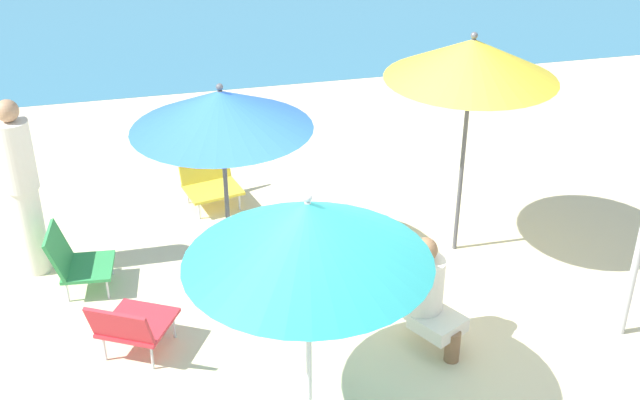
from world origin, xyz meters
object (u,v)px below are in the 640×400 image
object	(u,v)px
umbrella_blue	(221,110)
person_b	(427,293)
beach_chair_c	(74,260)
umbrella_yellow	(472,59)
beach_chair_d	(131,324)
beach_chair_b	(209,179)
person_a	(23,188)
umbrella_teal	(308,233)

from	to	relation	value
umbrella_blue	person_b	size ratio (longest dim) A/B	1.91
beach_chair_c	person_b	world-z (taller)	person_b
umbrella_yellow	beach_chair_d	xyz separation A→B (m)	(-3.06, -0.91, -1.59)
umbrella_yellow	umbrella_blue	world-z (taller)	umbrella_yellow
umbrella_yellow	beach_chair_b	xyz separation A→B (m)	(-2.18, 1.50, -1.62)
umbrella_yellow	person_a	size ratio (longest dim) A/B	1.28
umbrella_yellow	umbrella_blue	xyz separation A→B (m)	(-2.15, 0.13, -0.31)
beach_chair_b	beach_chair_d	bearing A→B (deg)	-32.48
beach_chair_d	person_a	xyz separation A→B (m)	(-0.82, 1.48, 0.54)
umbrella_teal	person_b	bearing A→B (deg)	26.00
beach_chair_b	beach_chair_c	bearing A→B (deg)	-57.27
person_a	umbrella_blue	bearing A→B (deg)	-179.86
beach_chair_c	beach_chair_d	distance (m)	1.16
person_a	beach_chair_d	bearing A→B (deg)	133.54
umbrella_yellow	person_a	bearing A→B (deg)	171.67
umbrella_teal	beach_chair_b	distance (m)	3.53
umbrella_teal	beach_chair_c	world-z (taller)	umbrella_teal
beach_chair_b	umbrella_yellow	bearing A→B (deg)	43.14
umbrella_teal	beach_chair_d	world-z (taller)	umbrella_teal
beach_chair_c	person_a	bearing A→B (deg)	137.99
person_a	person_b	world-z (taller)	person_a
umbrella_blue	beach_chair_b	distance (m)	1.90
umbrella_teal	beach_chair_d	size ratio (longest dim) A/B	2.34
umbrella_blue	umbrella_teal	size ratio (longest dim) A/B	1.03
beach_chair_d	umbrella_teal	bearing A→B (deg)	-97.71
beach_chair_b	beach_chair_c	world-z (taller)	beach_chair_c
person_a	beach_chair_b	bearing A→B (deg)	-136.98
beach_chair_c	person_b	size ratio (longest dim) A/B	0.63
beach_chair_b	beach_chair_c	distance (m)	1.89
umbrella_yellow	person_a	xyz separation A→B (m)	(-3.88, 0.57, -1.05)
umbrella_teal	umbrella_blue	bearing A→B (deg)	98.66
umbrella_blue	umbrella_teal	xyz separation A→B (m)	(0.29, -1.93, -0.11)
beach_chair_d	person_a	size ratio (longest dim) A/B	0.45
person_b	beach_chair_b	bearing A→B (deg)	178.59
beach_chair_b	beach_chair_d	world-z (taller)	beach_chair_d
umbrella_teal	person_a	world-z (taller)	umbrella_teal
umbrella_blue	beach_chair_c	bearing A→B (deg)	178.66
umbrella_blue	person_a	distance (m)	1.93
beach_chair_c	umbrella_yellow	bearing A→B (deg)	3.21
umbrella_blue	person_b	distance (m)	2.25
umbrella_teal	beach_chair_c	bearing A→B (deg)	130.05
umbrella_teal	beach_chair_c	size ratio (longest dim) A/B	2.93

